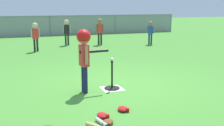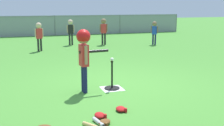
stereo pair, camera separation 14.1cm
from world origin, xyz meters
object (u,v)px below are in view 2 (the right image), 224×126
Objects in this scene: fielder_near_right at (39,33)px; glove_outfield_drop at (100,115)px; fielder_deep_left at (71,29)px; baseball_on_tee at (112,59)px; glove_near_bats at (105,122)px; fielder_deep_right at (104,28)px; fielder_deep_center at (154,30)px; spare_bat_silver at (100,124)px; batting_tee at (112,85)px; batter_child at (84,48)px; glove_by_plate at (121,109)px.

glove_outfield_drop is (0.42, -6.91, -0.66)m from fielder_near_right.
baseball_on_tee is at bearing -92.94° from fielder_deep_left.
fielder_near_right reaches higher than glove_near_bats.
fielder_deep_right is (2.82, 0.93, 0.04)m from fielder_near_right.
spare_bat_silver is (-4.61, -7.45, -0.63)m from fielder_deep_center.
glove_outfield_drop is at bearing 75.53° from spare_bat_silver.
fielder_deep_left is 8.59m from spare_bat_silver.
spare_bat_silver is 0.30m from glove_outfield_drop.
fielder_near_right reaches higher than baseball_on_tee.
baseball_on_tee is 0.27× the size of glove_near_bats.
batting_tee is 1.54m from glove_outfield_drop.
batter_child is 1.10× the size of fielder_deep_right.
baseball_on_tee is at bearing 45.00° from batting_tee.
fielder_deep_left reaches higher than glove_near_bats.
batter_child reaches higher than glove_by_plate.
glove_by_plate is (-0.60, -8.05, -0.68)m from fielder_deep_left.
fielder_deep_right is at bearing 70.18° from batter_child.
baseball_on_tee is at bearing 4.33° from batter_child.
fielder_deep_right is at bearing 74.83° from baseball_on_tee.
glove_outfield_drop is at bearing -159.89° from glove_by_plate.
glove_near_bats is at bearing -134.11° from glove_by_plate.
batting_tee is at bearing 68.17° from glove_near_bats.
fielder_deep_left is 4.49× the size of glove_by_plate.
glove_near_bats is at bearing -92.66° from batter_child.
glove_by_plate is (-4.13, -7.01, -0.63)m from fielder_deep_center.
batting_tee is 6.71m from fielder_deep_right.
batting_tee reaches higher than glove_outfield_drop.
glove_by_plate is (0.82, -6.76, -0.66)m from fielder_near_right.
batter_child is at bearing -85.06° from fielder_near_right.
fielder_deep_center is 8.79m from spare_bat_silver.
fielder_deep_right reaches higher than baseball_on_tee.
glove_outfield_drop is (0.01, 0.28, 0.00)m from glove_near_bats.
fielder_deep_center is at bearing -17.73° from fielder_deep_right.
fielder_deep_right reaches higher than batting_tee.
glove_by_plate is (0.48, 0.44, 0.01)m from spare_bat_silver.
baseball_on_tee is 0.07× the size of fielder_deep_center.
baseball_on_tee is at bearing -105.17° from fielder_deep_right.
fielder_deep_right is 8.50m from glove_near_bats.
glove_by_plate is (-2.00, -7.69, -0.71)m from fielder_deep_right.
batter_child is 1.16× the size of fielder_near_right.
glove_near_bats and glove_outfield_drop have the same top height.
batter_child reaches higher than batting_tee.
baseball_on_tee is 5.63m from fielder_near_right.
baseball_on_tee is 0.12× the size of spare_bat_silver.
fielder_deep_center reaches higher than spare_bat_silver.
batter_child is 1.86m from spare_bat_silver.
batter_child is 4.67× the size of glove_near_bats.
batting_tee is 2.60× the size of glove_outfield_drop.
fielder_deep_left is at bearing 163.58° from fielder_deep_center.
glove_by_plate reaches higher than spare_bat_silver.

